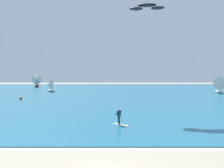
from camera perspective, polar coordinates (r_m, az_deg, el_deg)
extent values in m
cube|color=#236B89|center=(62.38, -0.33, -2.12)|extent=(160.00, 90.00, 0.10)
cube|color=white|center=(18.47, 1.22, -14.43)|extent=(78.18, 2.43, 0.01)
cube|color=white|center=(24.94, 1.53, -9.56)|extent=(1.27, 1.33, 0.05)
cylinder|color=#143338|center=(24.65, 1.62, -8.70)|extent=(0.14, 0.14, 0.80)
cylinder|color=#143338|center=(25.06, 1.43, -8.50)|extent=(0.14, 0.14, 0.80)
cube|color=#143338|center=(24.73, 1.53, -7.01)|extent=(0.41, 0.41, 0.60)
sphere|color=beige|center=(24.66, 1.53, -6.07)|extent=(0.22, 0.22, 0.22)
cylinder|color=#143338|center=(24.62, 1.03, -6.94)|extent=(0.41, 0.43, 0.39)
cylinder|color=#143338|center=(24.92, 1.76, -6.82)|extent=(0.41, 0.43, 0.39)
ellipsoid|color=white|center=(24.29, 3.12, -9.87)|extent=(0.92, 0.92, 0.08)
ellipsoid|color=black|center=(33.68, 8.14, 18.00)|extent=(2.67, 1.83, 0.29)
ellipsoid|color=black|center=(33.62, 5.63, 17.32)|extent=(2.01, 1.74, 0.29)
ellipsoid|color=black|center=(33.60, 10.64, 17.29)|extent=(2.01, 1.74, 0.29)
ellipsoid|color=silver|center=(67.77, -14.38, -1.52)|extent=(3.19, 1.80, 0.57)
cylinder|color=silver|center=(67.59, -14.29, -0.01)|extent=(0.09, 0.09, 3.02)
cone|color=silver|center=(67.92, -14.78, -0.13)|extent=(1.94, 2.80, 2.54)
ellipsoid|color=silver|center=(66.80, 23.95, -1.67)|extent=(1.47, 4.02, 0.75)
cylinder|color=silver|center=(66.49, 24.06, 0.35)|extent=(0.12, 0.12, 3.99)
cone|color=silver|center=(67.29, 23.73, 0.22)|extent=(3.40, 1.83, 3.35)
ellipsoid|color=maroon|center=(90.38, -17.51, -0.40)|extent=(2.97, 4.72, 0.84)
cylinder|color=silver|center=(90.49, -17.54, 1.29)|extent=(0.14, 0.14, 4.47)
cone|color=silver|center=(89.52, -17.51, 1.13)|extent=(4.20, 3.12, 3.75)
sphere|color=#E55919|center=(49.90, -20.95, -3.17)|extent=(0.59, 0.59, 0.59)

